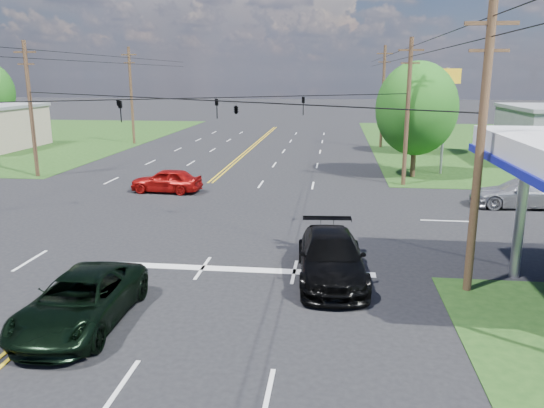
# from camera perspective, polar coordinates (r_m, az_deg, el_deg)

# --- Properties ---
(ground) EXTENTS (280.00, 280.00, 0.00)m
(ground) POSITION_cam_1_polar(r_m,az_deg,el_deg) (28.78, -10.36, -0.94)
(ground) COLOR black
(ground) RESTS_ON ground
(stop_bar) EXTENTS (10.00, 0.50, 0.02)m
(stop_bar) POSITION_cam_1_polar(r_m,az_deg,el_deg) (20.20, -3.30, -7.10)
(stop_bar) COLOR silver
(stop_bar) RESTS_ON ground
(pole_se) EXTENTS (1.60, 0.28, 9.50)m
(pole_se) POSITION_cam_1_polar(r_m,az_deg,el_deg) (18.32, 21.47, 5.70)
(pole_se) COLOR #44281C
(pole_se) RESTS_ON ground
(pole_nw) EXTENTS (1.60, 0.28, 9.50)m
(pole_nw) POSITION_cam_1_polar(r_m,az_deg,el_deg) (41.57, -24.53, 9.39)
(pole_nw) COLOR #44281C
(pole_nw) RESTS_ON ground
(pole_ne) EXTENTS (1.60, 0.28, 9.50)m
(pole_ne) POSITION_cam_1_polar(r_m,az_deg,el_deg) (35.95, 14.37, 9.70)
(pole_ne) COLOR #44281C
(pole_ne) RESTS_ON ground
(pole_left_far) EXTENTS (1.60, 0.28, 10.00)m
(pole_left_far) POSITION_cam_1_polar(r_m,az_deg,el_deg) (58.65, -14.90, 11.31)
(pole_left_far) COLOR #44281C
(pole_left_far) RESTS_ON ground
(pole_right_far) EXTENTS (1.60, 0.28, 10.00)m
(pole_right_far) POSITION_cam_1_polar(r_m,az_deg,el_deg) (54.82, 11.84, 11.34)
(pole_right_far) COLOR #44281C
(pole_right_far) RESTS_ON ground
(span_wire_signals) EXTENTS (26.00, 18.00, 1.13)m
(span_wire_signals) POSITION_cam_1_polar(r_m,az_deg,el_deg) (27.89, -10.90, 11.06)
(span_wire_signals) COLOR black
(span_wire_signals) RESTS_ON ground
(power_lines) EXTENTS (26.04, 100.00, 0.64)m
(power_lines) POSITION_cam_1_polar(r_m,az_deg,el_deg) (26.01, -12.54, 16.56)
(power_lines) COLOR black
(power_lines) RESTS_ON ground
(tree_right_a) EXTENTS (5.70, 5.70, 8.18)m
(tree_right_a) POSITION_cam_1_polar(r_m,az_deg,el_deg) (39.06, 15.28, 9.86)
(tree_right_a) COLOR #44281C
(tree_right_a) RESTS_ON ground
(tree_right_b) EXTENTS (4.94, 4.94, 7.09)m
(tree_right_b) POSITION_cam_1_polar(r_m,az_deg,el_deg) (51.32, 16.12, 9.89)
(tree_right_b) COLOR #44281C
(tree_right_b) RESTS_ON ground
(pickup_dkgreen) EXTENTS (2.58, 5.45, 1.50)m
(pickup_dkgreen) POSITION_cam_1_polar(r_m,az_deg,el_deg) (16.69, -19.89, -9.77)
(pickup_dkgreen) COLOR black
(pickup_dkgreen) RESTS_ON ground
(suv_black) EXTENTS (2.76, 5.89, 1.66)m
(suv_black) POSITION_cam_1_polar(r_m,az_deg,el_deg) (19.16, 6.38, -5.70)
(suv_black) COLOR black
(suv_black) RESTS_ON ground
(sedan_red) EXTENTS (4.50, 2.07, 1.50)m
(sedan_red) POSITION_cam_1_polar(r_m,az_deg,el_deg) (33.81, -11.29, 2.50)
(sedan_red) COLOR #990D0B
(sedan_red) RESTS_ON ground
(sedan_far) EXTENTS (5.57, 2.34, 1.61)m
(sedan_far) POSITION_cam_1_polar(r_m,az_deg,el_deg) (32.48, 25.30, 1.08)
(sedan_far) COLOR #ABACB0
(sedan_far) RESTS_ON ground
(polesign_ne) EXTENTS (2.03, 1.09, 7.69)m
(polesign_ne) POSITION_cam_1_polar(r_m,az_deg,el_deg) (40.87, 18.24, 11.32)
(polesign_ne) COLOR #A5A5AA
(polesign_ne) RESTS_ON ground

